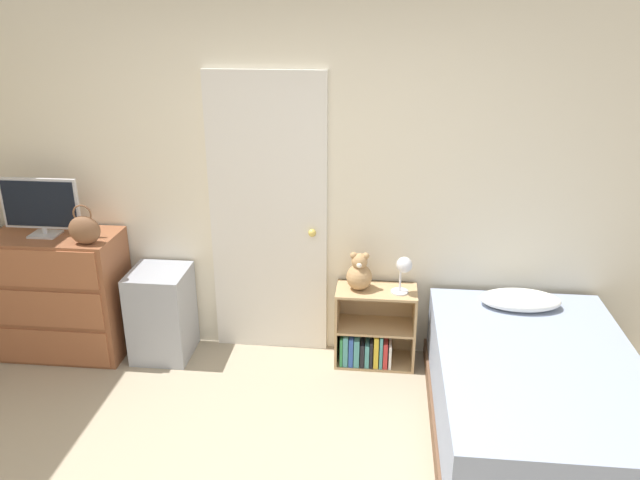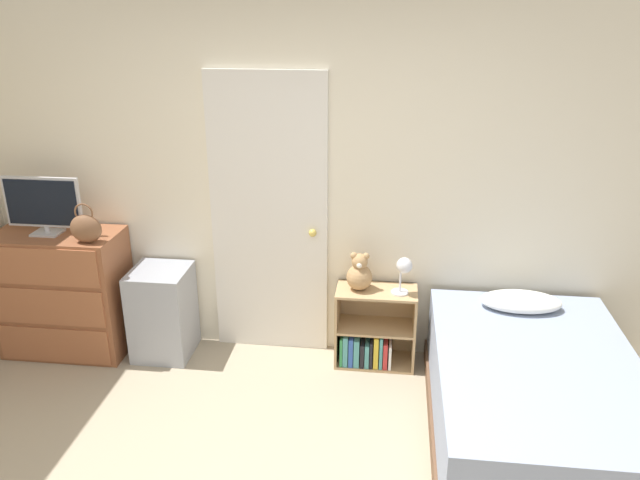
# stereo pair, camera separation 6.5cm
# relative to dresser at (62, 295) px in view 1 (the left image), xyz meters

# --- Properties ---
(wall_back) EXTENTS (10.00, 0.06, 2.55)m
(wall_back) POSITION_rel_dresser_xyz_m (1.76, 0.29, 0.81)
(wall_back) COLOR beige
(wall_back) RESTS_ON ground_plane
(door_closed) EXTENTS (0.84, 0.09, 2.06)m
(door_closed) POSITION_rel_dresser_xyz_m (1.51, 0.23, 0.56)
(door_closed) COLOR silver
(door_closed) RESTS_ON ground_plane
(dresser) EXTENTS (0.90, 0.47, 0.93)m
(dresser) POSITION_rel_dresser_xyz_m (0.00, 0.00, 0.00)
(dresser) COLOR brown
(dresser) RESTS_ON ground_plane
(tv) EXTENTS (0.55, 0.16, 0.42)m
(tv) POSITION_rel_dresser_xyz_m (-0.04, -0.01, 0.68)
(tv) COLOR #B7B7BC
(tv) RESTS_ON dresser
(handbag) EXTENTS (0.22, 0.12, 0.28)m
(handbag) POSITION_rel_dresser_xyz_m (0.32, -0.14, 0.57)
(handbag) COLOR brown
(handbag) RESTS_ON dresser
(storage_bin) EXTENTS (0.41, 0.42, 0.68)m
(storage_bin) POSITION_rel_dresser_xyz_m (0.73, 0.03, -0.13)
(storage_bin) COLOR #999EA8
(storage_bin) RESTS_ON ground_plane
(bookshelf) EXTENTS (0.57, 0.30, 0.58)m
(bookshelf) POSITION_rel_dresser_xyz_m (2.27, 0.08, -0.25)
(bookshelf) COLOR tan
(bookshelf) RESTS_ON ground_plane
(teddy_bear) EXTENTS (0.18, 0.18, 0.28)m
(teddy_bear) POSITION_rel_dresser_xyz_m (2.17, 0.09, 0.23)
(teddy_bear) COLOR tan
(teddy_bear) RESTS_ON bookshelf
(desk_lamp) EXTENTS (0.14, 0.13, 0.27)m
(desk_lamp) POSITION_rel_dresser_xyz_m (2.47, 0.04, 0.31)
(desk_lamp) COLOR silver
(desk_lamp) RESTS_ON bookshelf
(bed) EXTENTS (1.19, 1.82, 0.66)m
(bed) POSITION_rel_dresser_xyz_m (3.26, -0.66, -0.19)
(bed) COLOR brown
(bed) RESTS_ON ground_plane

